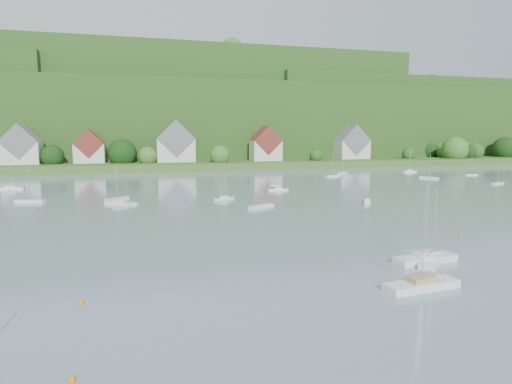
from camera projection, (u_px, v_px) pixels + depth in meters
far_shore_strip at (163, 164)px, 195.15m from camera, size 600.00×60.00×3.00m
forested_ridge at (157, 121)px, 258.12m from camera, size 620.00×181.22×69.89m
village_building_0 at (22, 148)px, 167.65m from camera, size 14.00×10.40×16.00m
village_building_1 at (90, 149)px, 176.03m from camera, size 12.00×9.36×14.00m
village_building_2 at (175, 145)px, 183.76m from camera, size 16.00×11.44×18.00m
village_building_3 at (266, 146)px, 192.13m from camera, size 13.00×10.40×15.50m
village_building_4 at (352, 145)px, 207.38m from camera, size 15.00×10.40×16.50m
near_sailboat_2 at (421, 284)px, 39.74m from camera, size 7.62×2.81×10.06m
near_sailboat_3 at (433, 260)px, 47.66m from camera, size 5.93×5.48×8.53m
near_sailboat_4 at (425, 258)px, 48.11m from camera, size 7.82×3.00×10.29m
mooring_buoy_0 at (72, 381)px, 24.86m from camera, size 0.41×0.41×0.41m
mooring_buoy_2 at (460, 235)px, 61.22m from camera, size 0.49×0.49×0.49m
mooring_buoy_3 at (155, 236)px, 60.57m from camera, size 0.42×0.42×0.42m
mooring_buoy_5 at (81, 304)px, 36.31m from camera, size 0.47×0.47×0.47m
far_sailboat_cluster at (218, 186)px, 117.54m from camera, size 190.92×75.02×8.71m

